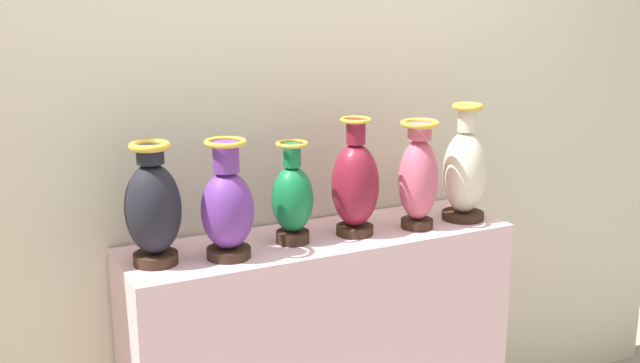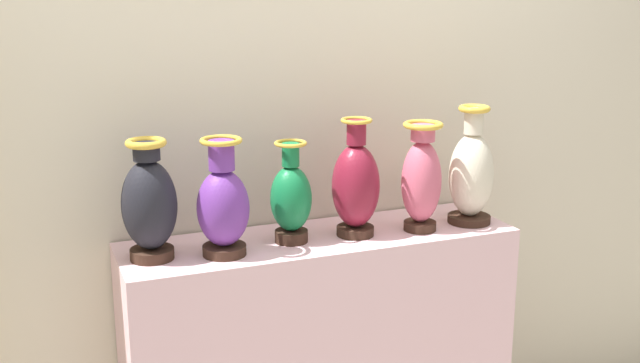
{
  "view_description": "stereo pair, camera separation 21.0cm",
  "coord_description": "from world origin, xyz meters",
  "px_view_note": "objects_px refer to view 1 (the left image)",
  "views": [
    {
      "loc": [
        -1.12,
        -2.27,
        1.8
      ],
      "look_at": [
        0.0,
        0.0,
        1.15
      ],
      "focal_mm": 43.79,
      "sensor_mm": 36.0,
      "label": 1
    },
    {
      "loc": [
        -0.93,
        -2.36,
        1.8
      ],
      "look_at": [
        0.0,
        0.0,
        1.15
      ],
      "focal_mm": 43.79,
      "sensor_mm": 36.0,
      "label": 2
    }
  ],
  "objects_px": {
    "vase_burgundy": "(355,185)",
    "vase_emerald": "(292,199)",
    "vase_rose": "(418,176)",
    "vase_ivory": "(465,171)",
    "vase_onyx": "(153,208)",
    "vase_violet": "(227,207)"
  },
  "relations": [
    {
      "from": "vase_rose",
      "to": "vase_ivory",
      "type": "height_order",
      "value": "vase_ivory"
    },
    {
      "from": "vase_rose",
      "to": "vase_burgundy",
      "type": "bearing_deg",
      "value": 172.3
    },
    {
      "from": "vase_violet",
      "to": "vase_burgundy",
      "type": "relative_size",
      "value": 0.94
    },
    {
      "from": "vase_burgundy",
      "to": "vase_emerald",
      "type": "bearing_deg",
      "value": 176.32
    },
    {
      "from": "vase_onyx",
      "to": "vase_violet",
      "type": "height_order",
      "value": "vase_onyx"
    },
    {
      "from": "vase_violet",
      "to": "vase_ivory",
      "type": "relative_size",
      "value": 0.89
    },
    {
      "from": "vase_emerald",
      "to": "vase_violet",
      "type": "bearing_deg",
      "value": -169.6
    },
    {
      "from": "vase_onyx",
      "to": "vase_ivory",
      "type": "bearing_deg",
      "value": -1.78
    },
    {
      "from": "vase_emerald",
      "to": "vase_ivory",
      "type": "height_order",
      "value": "vase_ivory"
    },
    {
      "from": "vase_violet",
      "to": "vase_rose",
      "type": "relative_size",
      "value": 0.99
    },
    {
      "from": "vase_ivory",
      "to": "vase_violet",
      "type": "bearing_deg",
      "value": -179.3
    },
    {
      "from": "vase_rose",
      "to": "vase_violet",
      "type": "bearing_deg",
      "value": 179.85
    },
    {
      "from": "vase_violet",
      "to": "vase_emerald",
      "type": "relative_size",
      "value": 1.11
    },
    {
      "from": "vase_onyx",
      "to": "vase_burgundy",
      "type": "height_order",
      "value": "vase_burgundy"
    },
    {
      "from": "vase_rose",
      "to": "vase_ivory",
      "type": "xyz_separation_m",
      "value": [
        0.21,
        0.01,
        -0.01
      ]
    },
    {
      "from": "vase_burgundy",
      "to": "vase_ivory",
      "type": "xyz_separation_m",
      "value": [
        0.44,
        -0.02,
        0.0
      ]
    },
    {
      "from": "vase_burgundy",
      "to": "vase_rose",
      "type": "relative_size",
      "value": 1.06
    },
    {
      "from": "vase_onyx",
      "to": "vase_ivory",
      "type": "relative_size",
      "value": 0.9
    },
    {
      "from": "vase_violet",
      "to": "vase_burgundy",
      "type": "bearing_deg",
      "value": 3.63
    },
    {
      "from": "vase_emerald",
      "to": "vase_rose",
      "type": "relative_size",
      "value": 0.89
    },
    {
      "from": "vase_emerald",
      "to": "vase_ivory",
      "type": "distance_m",
      "value": 0.67
    },
    {
      "from": "vase_emerald",
      "to": "vase_ivory",
      "type": "relative_size",
      "value": 0.8
    }
  ]
}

